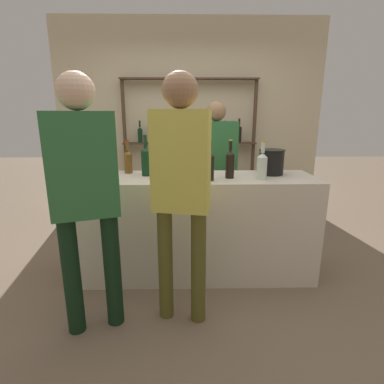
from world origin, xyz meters
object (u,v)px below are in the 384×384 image
at_px(counter_bottle_1, 146,160).
at_px(cork_jar, 111,174).
at_px(customer_center, 181,180).
at_px(customer_left, 85,187).
at_px(counter_bottle_4, 230,163).
at_px(counter_bottle_3, 210,165).
at_px(counter_bottle_0, 262,165).
at_px(server_behind_counter, 215,163).
at_px(ice_bucket, 271,162).
at_px(wine_glass, 171,160).
at_px(counter_bottle_2, 128,161).

height_order(counter_bottle_1, cork_jar, counter_bottle_1).
distance_m(customer_center, customer_left, 0.63).
bearing_deg(counter_bottle_4, customer_center, -124.11).
height_order(counter_bottle_3, cork_jar, counter_bottle_3).
height_order(counter_bottle_0, server_behind_counter, server_behind_counter).
height_order(counter_bottle_3, ice_bucket, counter_bottle_3).
relative_size(counter_bottle_0, customer_left, 0.19).
bearing_deg(counter_bottle_1, server_behind_counter, 45.18).
relative_size(counter_bottle_4, server_behind_counter, 0.21).
distance_m(counter_bottle_1, wine_glass, 0.25).
bearing_deg(counter_bottle_0, ice_bucket, 56.90).
height_order(counter_bottle_0, counter_bottle_1, counter_bottle_1).
bearing_deg(counter_bottle_1, cork_jar, -137.96).
bearing_deg(customer_center, counter_bottle_3, -12.25).
bearing_deg(wine_glass, customer_left, -118.32).
xyz_separation_m(cork_jar, customer_left, (-0.03, -0.59, 0.03)).
height_order(cork_jar, customer_center, customer_center).
bearing_deg(counter_bottle_2, counter_bottle_3, -24.79).
distance_m(counter_bottle_1, counter_bottle_4, 0.76).
bearing_deg(wine_glass, customer_center, -82.56).
distance_m(counter_bottle_4, wine_glass, 0.58).
xyz_separation_m(ice_bucket, cork_jar, (-1.43, -0.28, -0.05)).
relative_size(counter_bottle_2, customer_left, 0.18).
height_order(counter_bottle_1, counter_bottle_3, counter_bottle_1).
distance_m(counter_bottle_4, server_behind_counter, 0.84).
distance_m(counter_bottle_3, ice_bucket, 0.65).
height_order(counter_bottle_1, counter_bottle_4, counter_bottle_1).
bearing_deg(counter_bottle_3, counter_bottle_1, 158.97).
xyz_separation_m(counter_bottle_1, cork_jar, (-0.26, -0.24, -0.08)).
relative_size(wine_glass, server_behind_counter, 0.11).
bearing_deg(counter_bottle_3, server_behind_counter, 81.34).
relative_size(wine_glass, ice_bucket, 0.72).
bearing_deg(counter_bottle_3, counter_bottle_0, 4.91).
distance_m(counter_bottle_0, customer_left, 1.46).
bearing_deg(counter_bottle_3, cork_jar, -178.66).
bearing_deg(ice_bucket, customer_center, -136.76).
bearing_deg(cork_jar, counter_bottle_1, 42.04).
distance_m(ice_bucket, server_behind_counter, 0.82).
bearing_deg(customer_left, counter_bottle_0, -81.67).
relative_size(cork_jar, server_behind_counter, 0.08).
xyz_separation_m(counter_bottle_2, wine_glass, (0.41, -0.01, 0.01)).
bearing_deg(server_behind_counter, customer_center, -21.73).
bearing_deg(counter_bottle_4, wine_glass, 155.97).
height_order(wine_glass, customer_left, customer_left).
distance_m(counter_bottle_2, ice_bucket, 1.35).
relative_size(counter_bottle_2, customer_center, 0.18).
bearing_deg(counter_bottle_1, customer_center, -65.92).
xyz_separation_m(counter_bottle_3, cork_jar, (-0.83, -0.02, -0.07)).
relative_size(ice_bucket, cork_jar, 1.89).
relative_size(counter_bottle_0, counter_bottle_3, 0.93).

